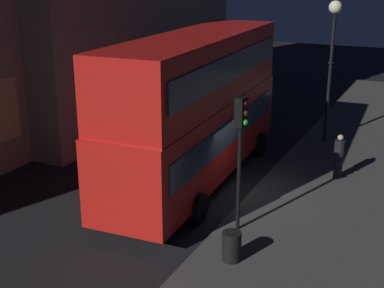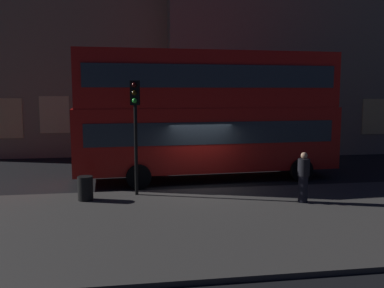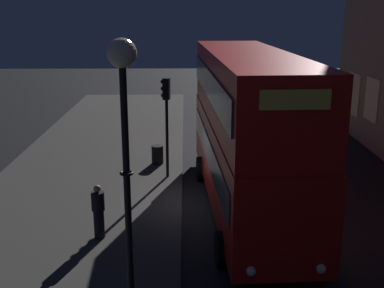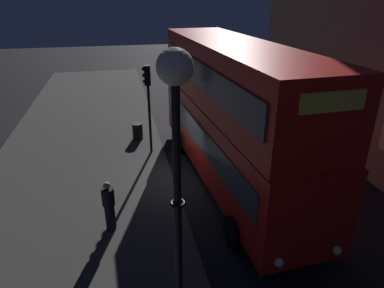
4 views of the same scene
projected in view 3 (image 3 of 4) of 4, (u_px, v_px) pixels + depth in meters
name	position (u px, v px, depth m)	size (l,w,h in m)	color
ground_plane	(205.00, 203.00, 17.59)	(80.00, 80.00, 0.00)	black
sidewalk_slab	(75.00, 203.00, 17.51)	(44.00, 7.67, 0.12)	#423F3D
double_decker_bus	(248.00, 126.00, 16.31)	(11.38, 3.34, 5.44)	red
traffic_light_near_kerb	(166.00, 107.00, 19.25)	(0.36, 0.38, 4.06)	black
street_lamp	(124.00, 116.00, 9.34)	(0.56, 0.56, 6.18)	black
pedestrian	(98.00, 211.00, 14.51)	(0.39, 0.39, 1.69)	black
litter_bin	(157.00, 155.00, 21.60)	(0.52, 0.52, 0.82)	black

